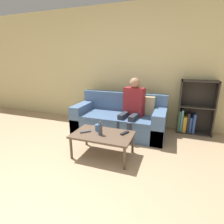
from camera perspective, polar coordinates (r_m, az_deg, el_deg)
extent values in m
plane|color=tan|center=(2.13, -15.89, -26.96)|extent=(22.00, 22.00, 0.00)
cube|color=beige|center=(4.05, 5.90, 14.33)|extent=(12.00, 0.06, 2.60)
cube|color=#4C6B93|center=(3.63, 2.28, -4.44)|extent=(1.83, 0.85, 0.30)
cube|color=#466288|center=(3.48, 1.86, -1.86)|extent=(1.39, 0.67, 0.10)
cube|color=#4C6B93|center=(3.81, 3.89, 3.56)|extent=(1.83, 0.18, 0.39)
cube|color=#4C6B93|center=(3.89, -9.07, -1.16)|extent=(0.22, 0.85, 0.56)
cube|color=#4C6B93|center=(3.45, 15.20, -3.91)|extent=(0.22, 0.85, 0.56)
cube|color=tan|center=(3.57, 10.89, 2.13)|extent=(0.36, 0.12, 0.36)
cube|color=#332D28|center=(3.85, 21.14, 1.76)|extent=(0.02, 0.28, 1.08)
cube|color=#332D28|center=(3.93, 30.44, 0.83)|extent=(0.02, 0.28, 1.08)
cube|color=#332D28|center=(4.00, 25.68, 1.74)|extent=(0.66, 0.02, 1.08)
cube|color=#332D28|center=(4.03, 24.90, -5.97)|extent=(0.66, 0.28, 0.02)
cube|color=#332D28|center=(3.87, 25.88, 1.60)|extent=(0.61, 0.28, 0.02)
cube|color=#332D28|center=(3.79, 26.84, 9.03)|extent=(0.66, 0.28, 0.02)
cube|color=#2D7A4C|center=(3.92, 21.13, -2.56)|extent=(0.04, 0.20, 0.43)
cube|color=#6699A8|center=(3.92, 21.83, -2.52)|extent=(0.04, 0.16, 0.45)
cube|color=gold|center=(3.95, 22.58, -3.48)|extent=(0.06, 0.23, 0.32)
cube|color=#232328|center=(3.93, 23.55, -3.07)|extent=(0.05, 0.16, 0.40)
cube|color=#33519E|center=(3.95, 24.23, -3.71)|extent=(0.05, 0.16, 0.31)
cube|color=#33519E|center=(3.96, 25.10, -3.20)|extent=(0.05, 0.24, 0.39)
cylinder|color=brown|center=(2.77, -13.20, -11.43)|extent=(0.04, 0.04, 0.34)
cylinder|color=brown|center=(2.46, 4.07, -14.87)|extent=(0.04, 0.04, 0.34)
cylinder|color=brown|center=(3.14, -8.42, -7.70)|extent=(0.04, 0.04, 0.34)
cylinder|color=brown|center=(2.87, 6.77, -10.08)|extent=(0.04, 0.04, 0.34)
cube|color=brown|center=(2.70, -3.08, -7.42)|extent=(0.92, 0.56, 0.03)
cylinder|color=#282D38|center=(3.24, 2.18, -6.18)|extent=(0.10, 0.10, 0.40)
cylinder|color=#282D38|center=(3.15, 5.63, -6.88)|extent=(0.10, 0.10, 0.40)
cube|color=#282D38|center=(3.34, 3.95, -0.99)|extent=(0.16, 0.39, 0.09)
cube|color=#282D38|center=(3.26, 7.31, -1.53)|extent=(0.16, 0.39, 0.09)
cube|color=maroon|center=(3.44, 7.24, 3.38)|extent=(0.41, 0.26, 0.55)
sphere|color=#A87A5B|center=(3.38, 7.46, 9.38)|extent=(0.20, 0.20, 0.20)
cylinder|color=#3D70B2|center=(2.79, -4.69, -5.11)|extent=(0.09, 0.09, 0.11)
cube|color=#47474C|center=(2.77, -8.69, -6.34)|extent=(0.16, 0.15, 0.02)
cube|color=black|center=(2.70, 4.20, -6.85)|extent=(0.11, 0.18, 0.02)
cylinder|color=#424756|center=(2.63, -3.88, -5.70)|extent=(0.06, 0.06, 0.17)
cylinder|color=#424756|center=(2.59, -3.93, -3.50)|extent=(0.03, 0.03, 0.04)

